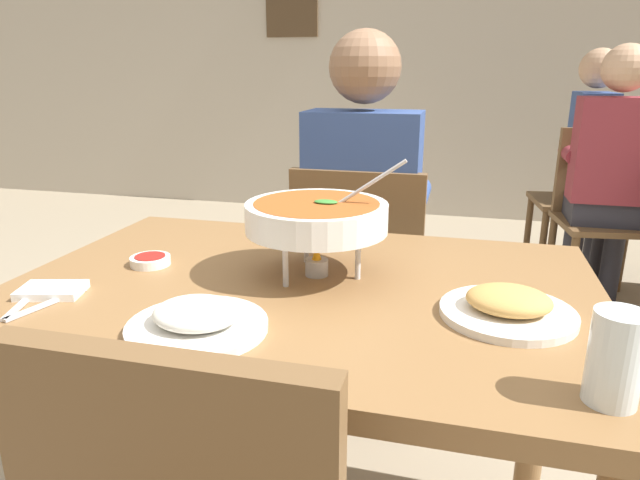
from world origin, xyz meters
name	(u,v)px	position (x,y,z in m)	size (l,w,h in m)	color
cafe_rear_partition	(433,29)	(0.00, 3.74, 1.50)	(10.00, 0.10, 3.00)	#BCB2A3
picture_frame_hung	(292,1)	(-1.15, 3.68, 1.73)	(0.44, 0.03, 0.56)	#4C3823
dining_table_main	(303,335)	(0.00, 0.00, 0.65)	(1.21, 0.83, 0.77)	brown
chair_diner_main	(361,280)	(0.00, 0.70, 0.51)	(0.44, 0.44, 0.90)	brown
diner_main	(364,210)	(0.00, 0.73, 0.75)	(0.40, 0.45, 1.31)	#2D2D38
curry_bowl	(317,217)	(0.02, 0.06, 0.89)	(0.33, 0.30, 0.26)	silver
rice_plate	(197,320)	(-0.11, -0.26, 0.79)	(0.24, 0.24, 0.06)	white
appetizer_plate	(508,307)	(0.40, -0.07, 0.79)	(0.24, 0.24, 0.06)	white
sauce_dish	(150,260)	(-0.37, 0.02, 0.78)	(0.09, 0.09, 0.02)	white
napkin_folded	(52,290)	(-0.46, -0.18, 0.77)	(0.12, 0.08, 0.02)	white
fork_utensil	(25,301)	(-0.48, -0.23, 0.77)	(0.01, 0.17, 0.01)	silver
spoon_utensil	(47,304)	(-0.43, -0.23, 0.77)	(0.01, 0.17, 0.01)	silver
drink_glass	(615,363)	(0.52, -0.31, 0.82)	(0.07, 0.07, 0.13)	silver
chair_bg_left	(591,190)	(1.05, 2.49, 0.51)	(0.49, 0.49, 0.90)	brown
chair_bg_right	(600,206)	(1.02, 2.08, 0.51)	(0.49, 0.49, 0.90)	brown
patron_bg_left	(596,150)	(1.05, 2.51, 0.75)	(0.45, 0.40, 1.31)	#2D2D38
patron_bg_right	(610,164)	(1.01, 1.96, 0.75)	(0.40, 0.45, 1.31)	#2D2D38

